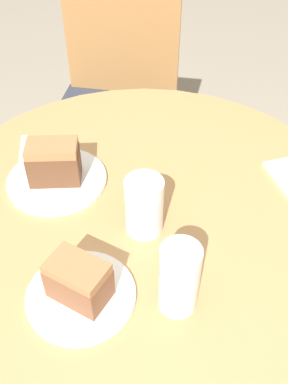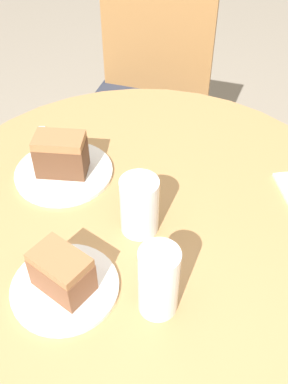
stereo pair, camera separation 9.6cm
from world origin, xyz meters
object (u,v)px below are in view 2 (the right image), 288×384
object	(u,v)px
cake_slice_far	(62,272)
glass_lemonade	(139,208)
chair	(146,102)
glass_water	(158,284)
plate_near	(64,172)
plate_far	(65,287)
cake_slice_near	(61,154)

from	to	relation	value
cake_slice_far	glass_lemonade	xyz separation A→B (m)	(0.11, 0.17, 0.01)
chair	cake_slice_far	distance (m)	1.14
chair	glass_water	world-z (taller)	same
cake_slice_far	glass_lemonade	distance (m)	0.20
plate_near	plate_far	world-z (taller)	same
glass_lemonade	cake_slice_far	bearing A→B (deg)	-123.40
cake_slice_near	plate_far	bearing A→B (deg)	-74.34
glass_lemonade	plate_near	bearing A→B (deg)	144.36
chair	plate_near	distance (m)	0.83
glass_water	cake_slice_near	bearing A→B (deg)	128.78
cake_slice_far	glass_lemonade	bearing A→B (deg)	56.60
chair	cake_slice_near	size ratio (longest dim) A/B	7.78
plate_near	glass_lemonade	size ratio (longest dim) A/B	1.79
cake_slice_near	cake_slice_far	bearing A→B (deg)	-74.34
plate_near	plate_far	bearing A→B (deg)	-74.34
plate_far	cake_slice_far	distance (m)	0.05
chair	glass_lemonade	world-z (taller)	chair
chair	plate_far	xyz separation A→B (m)	(-0.00, -1.09, 0.28)
plate_far	cake_slice_far	bearing A→B (deg)	-63.43
chair	cake_slice_near	distance (m)	0.85
plate_near	cake_slice_far	size ratio (longest dim) A/B	1.84
plate_near	cake_slice_near	world-z (taller)	cake_slice_near
cake_slice_far	glass_water	world-z (taller)	glass_water
cake_slice_far	glass_lemonade	world-z (taller)	glass_lemonade
plate_far	glass_water	bearing A→B (deg)	-3.69
plate_near	cake_slice_far	xyz separation A→B (m)	(0.09, -0.32, 0.05)
plate_near	glass_water	world-z (taller)	glass_water
chair	plate_near	size ratio (longest dim) A/B	3.95
plate_near	glass_water	xyz separation A→B (m)	(0.26, -0.33, 0.06)
glass_lemonade	glass_water	size ratio (longest dim) A/B	0.88
cake_slice_near	cake_slice_far	distance (m)	0.33
plate_far	cake_slice_near	bearing A→B (deg)	105.66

